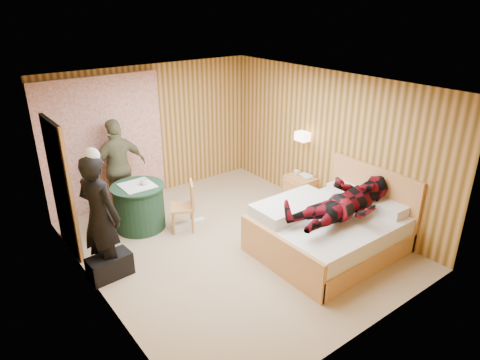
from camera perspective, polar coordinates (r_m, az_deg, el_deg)
floor at (r=6.85m, az=-1.16°, el=-8.45°), size 4.20×5.00×0.01m
ceiling at (r=5.94m, az=-1.36°, el=12.57°), size 4.20×5.00×0.01m
wall_back at (r=8.34m, az=-11.46°, el=6.37°), size 4.20×0.02×2.50m
wall_left at (r=5.44m, az=-19.48°, el=-3.73°), size 0.02×5.00×2.50m
wall_right at (r=7.64m, az=11.65°, el=4.81°), size 0.02×5.00×2.50m
curtain at (r=7.93m, az=-17.68°, el=4.48°), size 2.20×0.08×2.40m
doorway at (r=6.79m, az=-22.76°, el=-0.96°), size 0.06×0.90×2.05m
wall_lamp at (r=7.79m, az=8.34°, el=5.78°), size 0.26×0.24×0.16m
bed at (r=6.70m, az=11.91°, el=-6.49°), size 2.12×1.67×1.15m
nightstand at (r=8.08m, az=8.00°, el=-1.30°), size 0.41×0.56×0.54m
round_table at (r=7.32m, az=-13.27°, el=-3.44°), size 0.88×0.88×0.78m
chair_far at (r=7.85m, az=-15.47°, el=-0.62°), size 0.44×0.44×0.93m
chair_near at (r=7.08m, az=-7.17°, el=-3.01°), size 0.51×0.51×0.85m
duffel_bag at (r=6.30m, az=-16.94°, el=-10.93°), size 0.61×0.35×0.33m
sneaker_left at (r=7.38m, az=-5.66°, el=-5.61°), size 0.26×0.12×0.11m
sneaker_right at (r=7.24m, az=-7.78°, el=-6.19°), size 0.32×0.18×0.14m
woman_standing at (r=6.05m, az=-18.18°, el=-4.63°), size 0.66×0.77×1.78m
man_at_table at (r=7.76m, az=-15.85°, el=1.65°), size 1.03×0.47×1.72m
man_on_bed at (r=6.29m, az=14.14°, el=-1.85°), size 0.86×0.67×1.77m
book_lower at (r=7.94m, az=8.36°, el=0.36°), size 0.21×0.25×0.02m
book_upper at (r=7.93m, az=8.37°, el=0.49°), size 0.17×0.23×0.02m
cup_nightstand at (r=8.04m, az=7.47°, el=0.99°), size 0.13×0.13×0.09m
cup_table at (r=7.13m, az=-12.69°, el=-0.25°), size 0.16×0.16×0.10m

